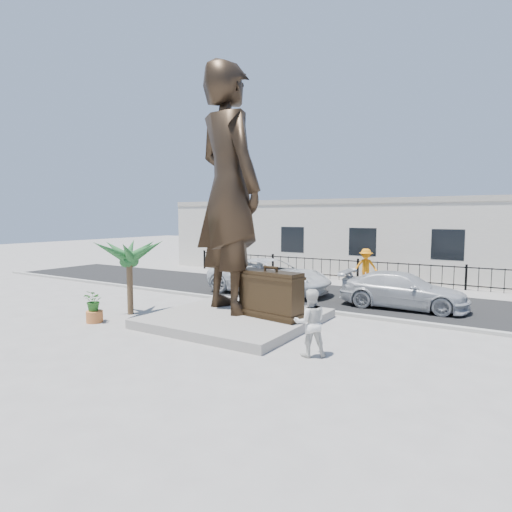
{
  "coord_description": "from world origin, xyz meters",
  "views": [
    {
      "loc": [
        7.78,
        -10.44,
        3.67
      ],
      "look_at": [
        0.0,
        2.0,
        2.3
      ],
      "focal_mm": 30.0,
      "sensor_mm": 36.0,
      "label": 1
    }
  ],
  "objects": [
    {
      "name": "shrub",
      "position": [
        -4.68,
        -1.08,
        0.76
      ],
      "size": [
        0.68,
        0.6,
        0.73
      ],
      "primitive_type": "imported",
      "rotation": [
        0.0,
        0.0,
        0.05
      ],
      "color": "#235E1E",
      "rests_on": "planter"
    },
    {
      "name": "street",
      "position": [
        0.0,
        8.0,
        0.01
      ],
      "size": [
        40.0,
        7.0,
        0.01
      ],
      "primitive_type": "cube",
      "color": "black",
      "rests_on": "ground"
    },
    {
      "name": "statue",
      "position": [
        -1.11,
        1.97,
        4.62
      ],
      "size": [
        3.72,
        3.18,
        8.64
      ],
      "primitive_type": "imported",
      "rotation": [
        0.0,
        0.0,
        2.72
      ],
      "color": "black",
      "rests_on": "plinth"
    },
    {
      "name": "car_silver",
      "position": [
        3.82,
        6.96,
        0.72
      ],
      "size": [
        4.99,
        2.19,
        1.43
      ],
      "primitive_type": "imported",
      "rotation": [
        0.0,
        0.0,
        1.61
      ],
      "color": "#B6B9BC",
      "rests_on": "street"
    },
    {
      "name": "worker",
      "position": [
        0.72,
        11.92,
        0.98
      ],
      "size": [
        1.39,
        1.04,
        1.93
      ],
      "primitive_type": "imported",
      "rotation": [
        0.0,
        0.0,
        0.28
      ],
      "color": "orange",
      "rests_on": "far_sidewalk"
    },
    {
      "name": "planter",
      "position": [
        -4.68,
        -1.08,
        0.2
      ],
      "size": [
        0.56,
        0.56,
        0.4
      ],
      "primitive_type": "cylinder",
      "color": "#BF6A32",
      "rests_on": "ground"
    },
    {
      "name": "fence",
      "position": [
        0.0,
        12.8,
        0.6
      ],
      "size": [
        22.0,
        0.1,
        1.2
      ],
      "primitive_type": "cube",
      "color": "black",
      "rests_on": "ground"
    },
    {
      "name": "suitcase",
      "position": [
        0.78,
        1.67,
        1.08
      ],
      "size": [
        2.3,
        1.03,
        1.56
      ],
      "primitive_type": "cube",
      "rotation": [
        0.0,
        0.0,
        -0.15
      ],
      "color": "#2F2214",
      "rests_on": "plinth"
    },
    {
      "name": "building",
      "position": [
        0.0,
        17.0,
        2.2
      ],
      "size": [
        28.0,
        7.0,
        4.4
      ],
      "primitive_type": "cube",
      "color": "silver",
      "rests_on": "ground"
    },
    {
      "name": "ground",
      "position": [
        0.0,
        0.0,
        0.0
      ],
      "size": [
        100.0,
        100.0,
        0.0
      ],
      "primitive_type": "plane",
      "color": "#9E9991",
      "rests_on": "ground"
    },
    {
      "name": "plinth",
      "position": [
        -0.5,
        1.5,
        0.15
      ],
      "size": [
        5.2,
        5.2,
        0.3
      ],
      "primitive_type": "cube",
      "color": "gray",
      "rests_on": "ground"
    },
    {
      "name": "curb",
      "position": [
        0.0,
        4.5,
        0.06
      ],
      "size": [
        40.0,
        0.25,
        0.12
      ],
      "primitive_type": "cube",
      "color": "#A5A399",
      "rests_on": "ground"
    },
    {
      "name": "tourist",
      "position": [
        3.17,
        -0.4,
        0.89
      ],
      "size": [
        1.1,
        1.05,
        1.79
      ],
      "primitive_type": "imported",
      "rotation": [
        0.0,
        0.0,
        3.74
      ],
      "color": "silver",
      "rests_on": "ground"
    },
    {
      "name": "palm_tree",
      "position": [
        -4.59,
        0.45,
        0.0
      ],
      "size": [
        1.8,
        1.8,
        3.2
      ],
      "primitive_type": null,
      "color": "#1E5324",
      "rests_on": "ground"
    },
    {
      "name": "car_white",
      "position": [
        -2.36,
        6.99,
        0.83
      ],
      "size": [
        5.96,
        2.85,
        1.64
      ],
      "primitive_type": "imported",
      "rotation": [
        0.0,
        0.0,
        1.59
      ],
      "color": "silver",
      "rests_on": "street"
    },
    {
      "name": "far_sidewalk",
      "position": [
        0.0,
        12.0,
        0.01
      ],
      "size": [
        40.0,
        2.5,
        0.02
      ],
      "primitive_type": "cube",
      "color": "#9E9991",
      "rests_on": "ground"
    }
  ]
}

